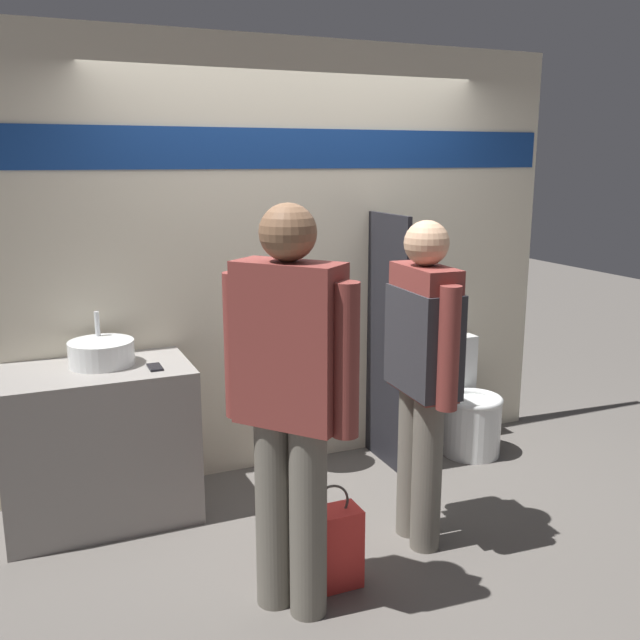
% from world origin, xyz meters
% --- Properties ---
extents(ground_plane, '(16.00, 16.00, 0.00)m').
position_xyz_m(ground_plane, '(0.00, 0.00, 0.00)').
color(ground_plane, '#5B5651').
extents(display_wall, '(3.70, 0.07, 2.70)m').
position_xyz_m(display_wall, '(0.00, 0.60, 1.36)').
color(display_wall, beige).
rests_on(display_wall, ground_plane).
extents(sink_counter, '(1.02, 0.61, 0.87)m').
position_xyz_m(sink_counter, '(-1.29, 0.27, 0.44)').
color(sink_counter, gray).
rests_on(sink_counter, ground_plane).
extents(sink_basin, '(0.35, 0.35, 0.28)m').
position_xyz_m(sink_basin, '(-1.24, 0.33, 0.94)').
color(sink_basin, silver).
rests_on(sink_basin, sink_counter).
extents(cell_phone, '(0.07, 0.14, 0.01)m').
position_xyz_m(cell_phone, '(-0.99, 0.14, 0.88)').
color(cell_phone, black).
rests_on(cell_phone, sink_counter).
extents(divider_near_counter, '(0.03, 0.51, 1.65)m').
position_xyz_m(divider_near_counter, '(0.53, 0.32, 0.82)').
color(divider_near_counter, black).
rests_on(divider_near_counter, ground_plane).
extents(urinal_near_counter, '(0.36, 0.31, 1.17)m').
position_xyz_m(urinal_near_counter, '(-0.07, 0.42, 0.79)').
color(urinal_near_counter, silver).
rests_on(urinal_near_counter, ground_plane).
extents(toilet, '(0.40, 0.57, 0.92)m').
position_xyz_m(toilet, '(1.14, 0.27, 0.30)').
color(toilet, silver).
rests_on(toilet, ground_plane).
extents(person_in_vest, '(0.23, 0.59, 1.70)m').
position_xyz_m(person_in_vest, '(0.21, -0.65, 0.98)').
color(person_in_vest, '#666056').
rests_on(person_in_vest, ground_plane).
extents(person_with_lanyard, '(0.45, 0.51, 1.81)m').
position_xyz_m(person_with_lanyard, '(-0.61, -0.93, 1.00)').
color(person_with_lanyard, '#666056').
rests_on(person_with_lanyard, ground_plane).
extents(shopping_bag, '(0.28, 0.15, 0.52)m').
position_xyz_m(shopping_bag, '(-0.38, -0.85, 0.20)').
color(shopping_bag, red).
rests_on(shopping_bag, ground_plane).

